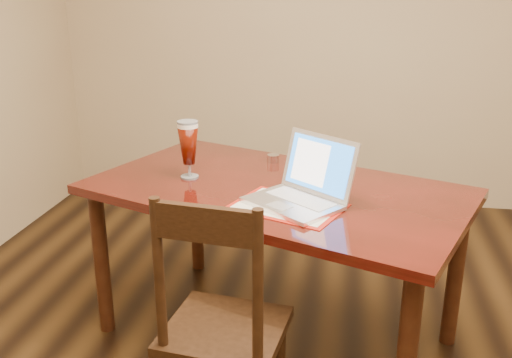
# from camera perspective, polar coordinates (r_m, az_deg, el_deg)

# --- Properties ---
(dining_table) EXTENTS (1.84, 1.43, 1.02)m
(dining_table) POSITION_cam_1_polar(r_m,az_deg,el_deg) (2.53, 1.88, -2.58)
(dining_table) COLOR #4D0F0A
(dining_table) RESTS_ON ground
(dining_chair) EXTENTS (0.46, 0.44, 0.98)m
(dining_chair) POSITION_cam_1_polar(r_m,az_deg,el_deg) (2.07, -3.44, -14.64)
(dining_chair) COLOR black
(dining_chair) RESTS_ON ground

